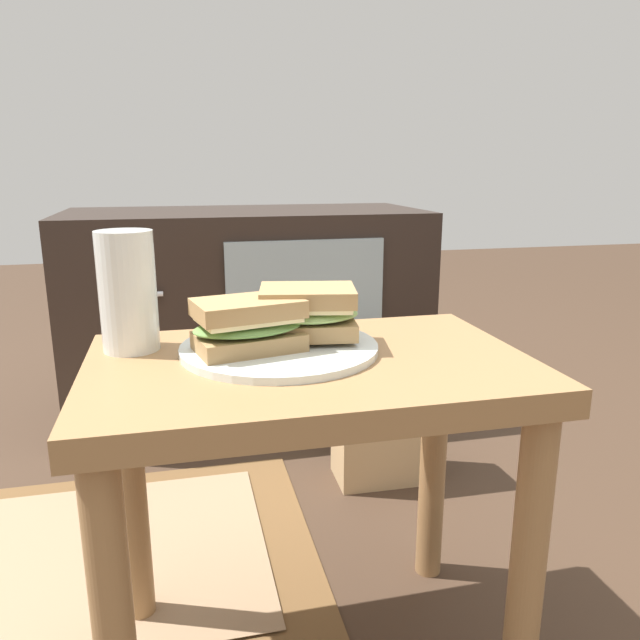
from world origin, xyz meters
The scene contains 8 objects.
side_table centered at (0.00, 0.00, 0.37)m, with size 0.56×0.36×0.46m.
tv_cabinet centered at (0.03, 0.95, 0.29)m, with size 0.96×0.46×0.58m.
area_rug centered at (-0.44, 0.31, 0.00)m, with size 1.01×0.62×0.01m.
plate centered at (-0.03, 0.04, 0.47)m, with size 0.26×0.26×0.01m, color silver.
sandwich_front centered at (-0.07, 0.02, 0.50)m, with size 0.16×0.12×0.07m.
sandwich_back centered at (0.01, 0.05, 0.51)m, with size 0.15×0.12×0.07m.
beer_glass centered at (-0.22, 0.09, 0.54)m, with size 0.07×0.07×0.16m.
paper_bag centered at (0.28, 0.48, 0.16)m, with size 0.23×0.13×0.33m.
Camera 1 is at (-0.16, -0.72, 0.70)m, focal length 34.02 mm.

